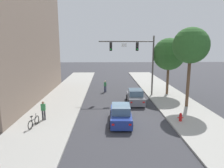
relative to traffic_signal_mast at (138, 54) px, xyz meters
The scene contains 12 objects.
ground_plane 10.14m from the traffic_signal_mast, 107.80° to the right, with size 120.00×120.00×0.00m, color #38383D.
sidewalk_left 13.36m from the traffic_signal_mast, 138.08° to the right, with size 5.00×60.00×0.15m, color #A8A59E.
sidewalk_right 10.49m from the traffic_signal_mast, 64.75° to the right, with size 5.00×60.00×0.15m, color #A8A59E.
traffic_signal_mast is the anchor object (origin of this frame).
car_lead_grey 5.67m from the traffic_signal_mast, 101.66° to the right, with size 1.93×4.28×1.60m.
car_following_blue 10.53m from the traffic_signal_mast, 106.89° to the right, with size 1.97×4.30×1.60m.
pedestrian_sidewalk_left_walker 13.39m from the traffic_signal_mast, 137.78° to the right, with size 0.36×0.22×1.64m.
pedestrian_crossing_road 6.48m from the traffic_signal_mast, 150.33° to the left, with size 0.36×0.22×1.64m.
bicycle_leaning 14.78m from the traffic_signal_mast, 134.16° to the right, with size 0.31×1.76×0.98m.
fire_hydrant 10.66m from the traffic_signal_mast, 75.69° to the right, with size 0.48×0.24×0.72m.
street_tree_nearest 6.85m from the traffic_signal_mast, 47.79° to the right, with size 3.61×3.61×8.14m.
street_tree_second 4.11m from the traffic_signal_mast, ahead, with size 4.08×4.08×7.27m.
Camera 1 is at (-1.36, -17.03, 6.54)m, focal length 32.23 mm.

